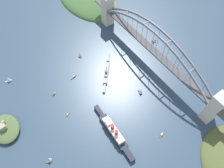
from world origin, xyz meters
TOP-DOWN VIEW (x-y plane):
  - ground_plane at (0.00, 0.00)m, footprint 1400.00×1400.00m
  - harbor_arch_bridge at (-0.00, -0.00)m, footprint 307.92×17.74m
  - ocean_liner at (-61.96, 122.02)m, footprint 93.20×13.99m
  - naval_cruiser at (27.10, 70.36)m, footprint 61.89×55.39m
  - fort_island_mid_harbor at (29.64, 239.95)m, footprint 46.45×37.20m
  - seaplane_taxiing_near_bridge at (32.96, -37.55)m, footprint 9.20×8.35m
  - small_boat_0 at (-34.95, 50.40)m, footprint 9.72×5.40m
  - small_boat_1 at (105.50, 205.13)m, footprint 7.02×10.79m
  - small_boat_2 at (-1.02, 159.56)m, footprint 2.74×7.58m
  - small_boat_4 at (-43.50, 210.25)m, footprint 5.79×10.14m
  - small_boat_5 at (82.32, 86.77)m, footprint 9.93×6.87m
  - small_boat_6 at (41.92, 158.42)m, footprint 4.84×7.22m
  - small_boat_7 at (51.06, 118.14)m, footprint 4.18×11.45m
  - small_boat_8 at (-103.11, 69.35)m, footprint 5.19×11.60m
  - channel_marker_buoy at (-24.47, 22.15)m, footprint 2.20×2.20m

SIDE VIEW (x-z plane):
  - ground_plane at x=0.00m, z-range 0.00..0.00m
  - small_boat_2 at x=-1.02m, z-range -0.26..1.53m
  - small_boat_8 at x=-103.11m, z-range -0.34..1.96m
  - small_boat_7 at x=51.06m, z-range -0.37..2.27m
  - channel_marker_buoy at x=-24.47m, z-range -0.26..2.49m
  - seaplane_taxiing_near_bridge at x=32.96m, z-range -0.37..4.73m
  - naval_cruiser at x=27.10m, z-range -5.41..10.60m
  - small_boat_6 at x=41.92m, z-range -0.32..8.06m
  - fort_island_mid_harbor at x=29.64m, z-range -3.98..13.43m
  - small_boat_5 at x=82.32m, z-range -0.37..9.96m
  - small_boat_1 at x=105.50m, z-range -0.38..10.72m
  - small_boat_0 at x=-34.95m, z-range -0.40..10.75m
  - small_boat_4 at x=-43.50m, z-range -0.36..11.15m
  - ocean_liner at x=-61.96m, z-range -4.44..16.96m
  - harbor_arch_bridge at x=0.00m, z-range -5.51..69.13m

